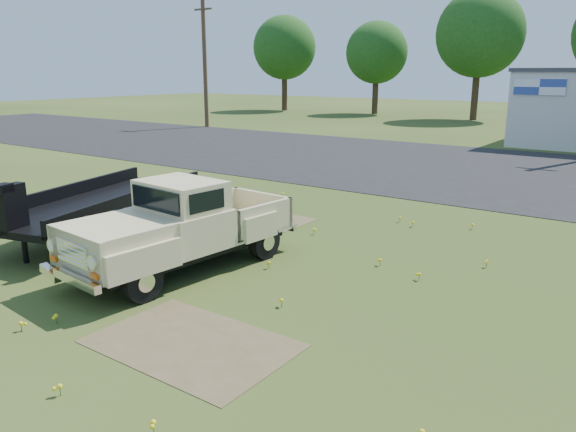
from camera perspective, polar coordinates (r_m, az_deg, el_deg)
name	(u,v)px	position (r m, az deg, el deg)	size (l,w,h in m)	color
ground	(244,269)	(11.75, -4.50, -5.37)	(140.00, 140.00, 0.00)	#2B3F14
asphalt_lot	(475,169)	(24.81, 18.44, 4.52)	(90.00, 14.00, 0.02)	black
dirt_patch_a	(192,344)	(8.79, -9.71, -12.67)	(3.00, 2.00, 0.01)	brown
dirt_patch_b	(270,219)	(15.55, -1.86, -0.35)	(2.20, 1.60, 0.01)	brown
utility_pole_west	(205,62)	(42.14, -8.45, 15.19)	(1.60, 0.30, 9.00)	#4C3723
treeline_a	(284,48)	(59.88, -0.36, 16.72)	(6.40, 6.40, 9.52)	#3D2B1C
treeline_b	(377,53)	(55.48, 9.01, 16.07)	(5.76, 5.76, 8.57)	#3D2B1C
treeline_c	(480,34)	(50.35, 18.92, 17.12)	(7.04, 7.04, 10.47)	#3D2B1C
vintage_pickup_truck	(183,225)	(11.64, -10.65, -0.93)	(2.01, 5.16, 1.87)	#CABB87
flatbed_trailer	(100,198)	(14.85, -18.58, 1.75)	(2.20, 6.60, 1.80)	black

